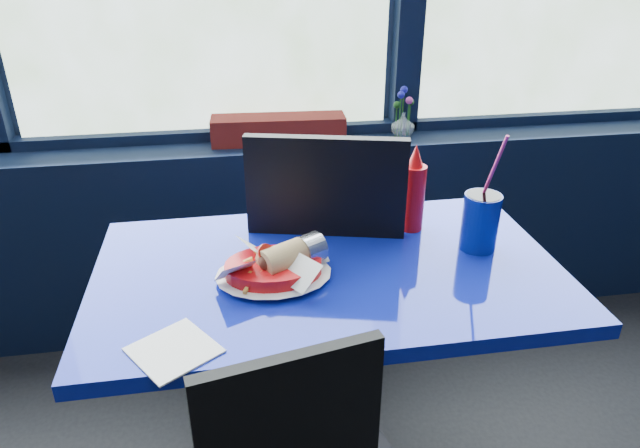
{
  "coord_description": "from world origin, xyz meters",
  "views": [
    {
      "loc": [
        0.07,
        0.75,
        1.52
      ],
      "look_at": [
        0.27,
        1.98,
        0.89
      ],
      "focal_mm": 32.0,
      "sensor_mm": 36.0,
      "label": 1
    }
  ],
  "objects_px": {
    "near_table": "(328,323)",
    "food_basket": "(276,266)",
    "soda_cup": "(480,220)",
    "planter_box": "(279,129)",
    "chair_near_back": "(308,258)",
    "flower_vase": "(403,122)",
    "ketchup_bottle": "(413,193)"
  },
  "relations": [
    {
      "from": "chair_near_back",
      "to": "planter_box",
      "type": "bearing_deg",
      "value": -72.51
    },
    {
      "from": "chair_near_back",
      "to": "soda_cup",
      "type": "xyz_separation_m",
      "value": [
        0.43,
        -0.28,
        0.24
      ]
    },
    {
      "from": "food_basket",
      "to": "flower_vase",
      "type": "bearing_deg",
      "value": 51.82
    },
    {
      "from": "near_table",
      "to": "food_basket",
      "type": "distance_m",
      "value": 0.26
    },
    {
      "from": "planter_box",
      "to": "food_basket",
      "type": "height_order",
      "value": "planter_box"
    },
    {
      "from": "near_table",
      "to": "soda_cup",
      "type": "bearing_deg",
      "value": 4.48
    },
    {
      "from": "ketchup_bottle",
      "to": "soda_cup",
      "type": "height_order",
      "value": "soda_cup"
    },
    {
      "from": "ketchup_bottle",
      "to": "soda_cup",
      "type": "xyz_separation_m",
      "value": [
        0.15,
        -0.14,
        -0.03
      ]
    },
    {
      "from": "flower_vase",
      "to": "soda_cup",
      "type": "bearing_deg",
      "value": -92.05
    },
    {
      "from": "near_table",
      "to": "soda_cup",
      "type": "height_order",
      "value": "soda_cup"
    },
    {
      "from": "planter_box",
      "to": "food_basket",
      "type": "distance_m",
      "value": 0.91
    },
    {
      "from": "near_table",
      "to": "planter_box",
      "type": "bearing_deg",
      "value": 92.66
    },
    {
      "from": "planter_box",
      "to": "soda_cup",
      "type": "height_order",
      "value": "soda_cup"
    },
    {
      "from": "food_basket",
      "to": "ketchup_bottle",
      "type": "bearing_deg",
      "value": 22.2
    },
    {
      "from": "planter_box",
      "to": "food_basket",
      "type": "relative_size",
      "value": 1.88
    },
    {
      "from": "planter_box",
      "to": "ketchup_bottle",
      "type": "xyz_separation_m",
      "value": [
        0.32,
        -0.69,
        0.01
      ]
    },
    {
      "from": "chair_near_back",
      "to": "planter_box",
      "type": "xyz_separation_m",
      "value": [
        -0.03,
        0.56,
        0.25
      ]
    },
    {
      "from": "ketchup_bottle",
      "to": "soda_cup",
      "type": "bearing_deg",
      "value": -44.38
    },
    {
      "from": "chair_near_back",
      "to": "ketchup_bottle",
      "type": "bearing_deg",
      "value": 168.48
    },
    {
      "from": "planter_box",
      "to": "chair_near_back",
      "type": "bearing_deg",
      "value": -83.21
    },
    {
      "from": "near_table",
      "to": "ketchup_bottle",
      "type": "xyz_separation_m",
      "value": [
        0.28,
        0.18,
        0.3
      ]
    },
    {
      "from": "food_basket",
      "to": "ketchup_bottle",
      "type": "height_order",
      "value": "ketchup_bottle"
    },
    {
      "from": "near_table",
      "to": "ketchup_bottle",
      "type": "height_order",
      "value": "ketchup_bottle"
    },
    {
      "from": "near_table",
      "to": "soda_cup",
      "type": "relative_size",
      "value": 3.6
    },
    {
      "from": "food_basket",
      "to": "soda_cup",
      "type": "distance_m",
      "value": 0.57
    },
    {
      "from": "chair_near_back",
      "to": "flower_vase",
      "type": "relative_size",
      "value": 5.21
    },
    {
      "from": "planter_box",
      "to": "flower_vase",
      "type": "xyz_separation_m",
      "value": [
        0.49,
        -0.02,
        0.01
      ]
    },
    {
      "from": "flower_vase",
      "to": "food_basket",
      "type": "bearing_deg",
      "value": -123.72
    },
    {
      "from": "flower_vase",
      "to": "soda_cup",
      "type": "relative_size",
      "value": 0.6
    },
    {
      "from": "food_basket",
      "to": "soda_cup",
      "type": "xyz_separation_m",
      "value": [
        0.56,
        0.07,
        0.05
      ]
    },
    {
      "from": "planter_box",
      "to": "ketchup_bottle",
      "type": "relative_size",
      "value": 1.99
    },
    {
      "from": "near_table",
      "to": "chair_near_back",
      "type": "relative_size",
      "value": 1.15
    }
  ]
}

